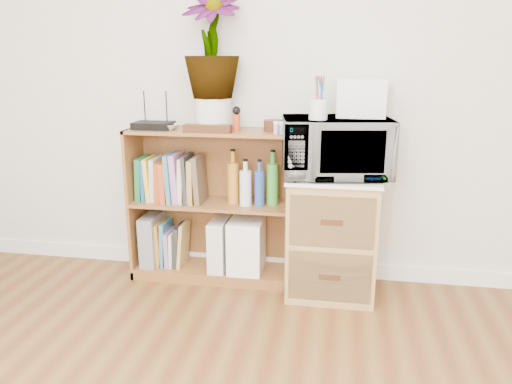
# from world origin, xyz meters

# --- Properties ---
(skirting_board) EXTENTS (4.00, 0.02, 0.10)m
(skirting_board) POSITION_xyz_m (0.00, 2.24, 0.05)
(skirting_board) COLOR white
(skirting_board) RESTS_ON ground
(bookshelf) EXTENTS (1.00, 0.30, 0.95)m
(bookshelf) POSITION_xyz_m (-0.35, 2.10, 0.47)
(bookshelf) COLOR brown
(bookshelf) RESTS_ON ground
(wicker_unit) EXTENTS (0.50, 0.45, 0.70)m
(wicker_unit) POSITION_xyz_m (0.40, 2.02, 0.35)
(wicker_unit) COLOR #9E7542
(wicker_unit) RESTS_ON ground
(microwave) EXTENTS (0.65, 0.49, 0.33)m
(microwave) POSITION_xyz_m (0.40, 2.02, 0.88)
(microwave) COLOR silver
(microwave) RESTS_ON wicker_unit
(pen_cup) EXTENTS (0.10, 0.10, 0.11)m
(pen_cup) POSITION_xyz_m (0.30, 1.92, 1.10)
(pen_cup) COLOR silver
(pen_cup) RESTS_ON microwave
(small_appliance) EXTENTS (0.26, 0.22, 0.21)m
(small_appliance) POSITION_xyz_m (0.53, 2.10, 1.15)
(small_appliance) COLOR white
(small_appliance) RESTS_ON microwave
(router) EXTENTS (0.23, 0.16, 0.04)m
(router) POSITION_xyz_m (-0.69, 2.08, 0.97)
(router) COLOR black
(router) RESTS_ON bookshelf
(white_bowl) EXTENTS (0.13, 0.13, 0.03)m
(white_bowl) POSITION_xyz_m (-0.60, 2.07, 0.97)
(white_bowl) COLOR silver
(white_bowl) RESTS_ON bookshelf
(plant_pot) EXTENTS (0.22, 0.22, 0.19)m
(plant_pot) POSITION_xyz_m (-0.33, 2.12, 1.04)
(plant_pot) COLOR silver
(plant_pot) RESTS_ON bookshelf
(potted_plant) EXTENTS (0.34, 0.34, 0.60)m
(potted_plant) POSITION_xyz_m (-0.33, 2.12, 1.44)
(potted_plant) COLOR #447E32
(potted_plant) RESTS_ON plant_pot
(trinket_box) EXTENTS (0.28, 0.07, 0.04)m
(trinket_box) POSITION_xyz_m (-0.33, 2.00, 0.97)
(trinket_box) COLOR #361B0E
(trinket_box) RESTS_ON bookshelf
(kokeshi_doll) EXTENTS (0.04, 0.04, 0.10)m
(kokeshi_doll) POSITION_xyz_m (-0.17, 2.06, 1.00)
(kokeshi_doll) COLOR #AE3515
(kokeshi_doll) RESTS_ON bookshelf
(wooden_bowl) EXTENTS (0.11, 0.11, 0.07)m
(wooden_bowl) POSITION_xyz_m (0.03, 2.11, 0.98)
(wooden_bowl) COLOR #36190E
(wooden_bowl) RESTS_ON bookshelf
(paint_jars) EXTENTS (0.11, 0.04, 0.05)m
(paint_jars) POSITION_xyz_m (0.10, 2.01, 0.98)
(paint_jars) COLOR pink
(paint_jars) RESTS_ON bookshelf
(file_box) EXTENTS (0.10, 0.26, 0.32)m
(file_box) POSITION_xyz_m (-0.75, 2.10, 0.23)
(file_box) COLOR slate
(file_box) RESTS_ON bookshelf
(magazine_holder_left) EXTENTS (0.10, 0.26, 0.32)m
(magazine_holder_left) POSITION_xyz_m (-0.30, 2.09, 0.23)
(magazine_holder_left) COLOR silver
(magazine_holder_left) RESTS_ON bookshelf
(magazine_holder_mid) EXTENTS (0.11, 0.27, 0.33)m
(magazine_holder_mid) POSITION_xyz_m (-0.17, 2.09, 0.24)
(magazine_holder_mid) COLOR white
(magazine_holder_mid) RESTS_ON bookshelf
(magazine_holder_right) EXTENTS (0.10, 0.26, 0.33)m
(magazine_holder_right) POSITION_xyz_m (-0.07, 2.09, 0.24)
(magazine_holder_right) COLOR white
(magazine_holder_right) RESTS_ON bookshelf
(cookbooks) EXTENTS (0.42, 0.20, 0.30)m
(cookbooks) POSITION_xyz_m (-0.60, 2.10, 0.64)
(cookbooks) COLOR #1B6838
(cookbooks) RESTS_ON bookshelf
(liquor_bottles) EXTENTS (0.31, 0.07, 0.32)m
(liquor_bottles) POSITION_xyz_m (-0.09, 2.10, 0.65)
(liquor_bottles) COLOR #B77322
(liquor_bottles) RESTS_ON bookshelf
(lower_books) EXTENTS (0.19, 0.19, 0.29)m
(lower_books) POSITION_xyz_m (-0.61, 2.10, 0.20)
(lower_books) COLOR #C47D22
(lower_books) RESTS_ON bookshelf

